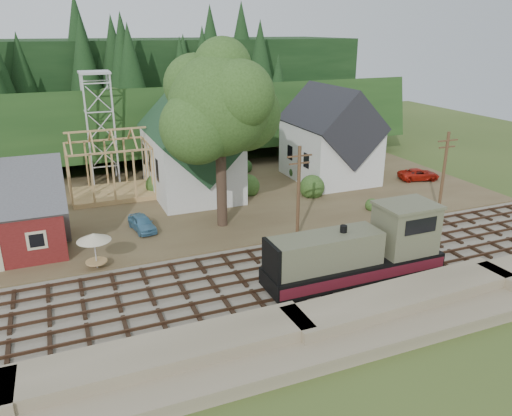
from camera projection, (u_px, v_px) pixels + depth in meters
name	position (u px, v px, depth m)	size (l,w,h in m)	color
ground	(241.00, 282.00, 35.02)	(140.00, 140.00, 0.00)	#384C1E
embankment	(296.00, 350.00, 27.63)	(64.00, 5.00, 1.60)	#7F7259
railroad_bed	(241.00, 281.00, 34.99)	(64.00, 11.00, 0.16)	#726B5B
village_flat	(178.00, 202.00, 50.60)	(64.00, 26.00, 0.30)	brown
hillside	(137.00, 152.00, 71.51)	(70.00, 28.00, 8.00)	#1E3F19
ridge	(121.00, 131.00, 85.41)	(80.00, 20.00, 12.00)	black
church	(191.00, 148.00, 51.06)	(8.40, 15.17, 13.00)	silver
farmhouse	(330.00, 140.00, 56.31)	(8.40, 10.80, 10.60)	silver
timber_frame	(110.00, 168.00, 50.87)	(8.20, 6.20, 6.99)	tan
lattice_tower	(96.00, 94.00, 53.77)	(3.20, 3.20, 12.12)	silver
big_tree	(221.00, 112.00, 41.06)	(10.90, 8.40, 14.70)	#38281E
telegraph_pole_near	(298.00, 191.00, 40.59)	(2.20, 0.28, 8.00)	#4C331E
telegraph_pole_far	(444.00, 172.00, 45.97)	(2.20, 0.28, 8.00)	#4C331E
locomotive	(361.00, 252.00, 34.42)	(12.86, 3.22, 5.12)	black
car_blue	(142.00, 223.00, 42.89)	(1.57, 3.91, 1.33)	#538EB3
car_red	(419.00, 174.00, 57.13)	(2.14, 4.64, 1.29)	red
patio_set	(94.00, 239.00, 35.61)	(2.43, 2.43, 2.71)	silver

